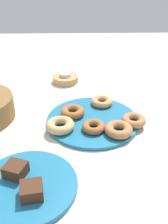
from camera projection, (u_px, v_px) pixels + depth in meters
The scene contains 13 objects.
ground_plane at pixel (92, 122), 0.94m from camera, with size 2.40×2.40×0.00m, color beige.
donut_plate at pixel (92, 121), 0.94m from camera, with size 0.33×0.33×0.01m, color #1E6B93.
donut_0 at pixel (73, 112), 0.95m from camera, with size 0.09×0.09×0.03m, color #995B2D.
donut_1 at pixel (119, 130), 0.86m from camera, with size 0.09×0.09×0.03m, color #B27547.
donut_2 at pixel (102, 101), 1.02m from camera, with size 0.08×0.08×0.03m, color tan.
donut_3 at pixel (134, 120), 0.91m from camera, with size 0.08×0.08×0.03m, color #B27547.
donut_4 at pixel (60, 125), 0.88m from camera, with size 0.10×0.10×0.03m, color tan.
donut_5 at pixel (93, 127), 0.87m from camera, with size 0.08×0.08×0.02m, color #995B2D.
cake_plate at pixel (27, 186), 0.68m from camera, with size 0.26×0.26×0.02m, color #1E6B93.
brownie_near at pixel (32, 191), 0.63m from camera, with size 0.05×0.05×0.03m, color #472819.
brownie_far at pixel (16, 170), 0.69m from camera, with size 0.05×0.05×0.03m, color #472819.
candle_holder at pixel (65, 79), 1.23m from camera, with size 0.12×0.12×0.03m, color tan.
tealight at pixel (65, 74), 1.22m from camera, with size 0.05×0.05×0.01m, color silver.
Camera 1 is at (-0.79, 0.05, 0.52)m, focal length 42.48 mm.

